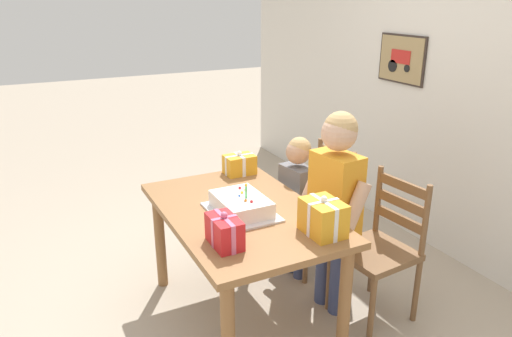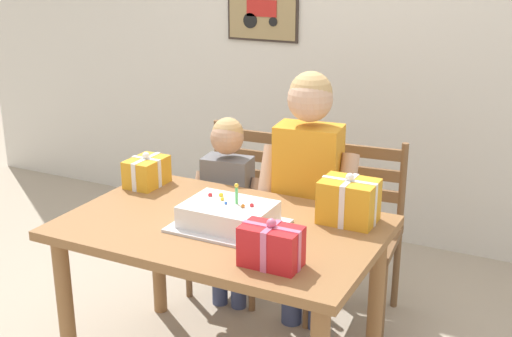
% 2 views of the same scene
% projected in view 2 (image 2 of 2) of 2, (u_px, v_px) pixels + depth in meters
% --- Properties ---
extents(back_wall, '(6.40, 0.11, 2.60)m').
position_uv_depth(back_wall, '(363.00, 39.00, 4.17)').
color(back_wall, silver).
rests_on(back_wall, ground).
extents(dining_table, '(1.33, 0.85, 0.75)m').
position_uv_depth(dining_table, '(222.00, 247.00, 2.83)').
color(dining_table, olive).
rests_on(dining_table, ground).
extents(birthday_cake, '(0.44, 0.34, 0.19)m').
position_uv_depth(birthday_cake, '(228.00, 216.00, 2.75)').
color(birthday_cake, silver).
rests_on(birthday_cake, dining_table).
extents(gift_box_red_large, '(0.15, 0.21, 0.17)m').
position_uv_depth(gift_box_red_large, '(147.00, 172.00, 3.23)').
color(gift_box_red_large, gold).
rests_on(gift_box_red_large, dining_table).
extents(gift_box_beside_cake, '(0.24, 0.18, 0.22)m').
position_uv_depth(gift_box_beside_cake, '(349.00, 201.00, 2.79)').
color(gift_box_beside_cake, gold).
rests_on(gift_box_beside_cake, dining_table).
extents(gift_box_corner_small, '(0.23, 0.13, 0.19)m').
position_uv_depth(gift_box_corner_small, '(271.00, 246.00, 2.41)').
color(gift_box_corner_small, red).
rests_on(gift_box_corner_small, dining_table).
extents(chair_left, '(0.44, 0.44, 0.92)m').
position_uv_depth(chair_left, '(237.00, 209.00, 3.70)').
color(chair_left, brown).
rests_on(chair_left, ground).
extents(chair_right, '(0.46, 0.46, 0.92)m').
position_uv_depth(chair_right, '(357.00, 232.00, 3.41)').
color(chair_right, brown).
rests_on(chair_right, ground).
extents(child_older, '(0.50, 0.29, 1.31)m').
position_uv_depth(child_older, '(308.00, 178.00, 3.19)').
color(child_older, '#38426B').
rests_on(child_older, ground).
extents(child_younger, '(0.39, 0.23, 1.05)m').
position_uv_depth(child_younger, '(228.00, 196.00, 3.43)').
color(child_younger, '#38426B').
rests_on(child_younger, ground).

